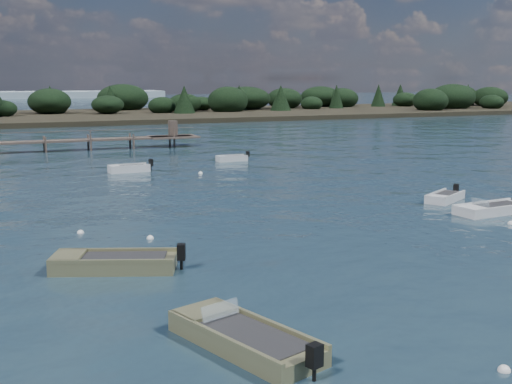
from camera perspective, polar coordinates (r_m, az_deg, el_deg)
name	(u,v)px	position (r m, az deg, el deg)	size (l,w,h in m)	color
ground	(114,138)	(79.12, -12.55, 4.70)	(400.00, 400.00, 0.00)	#142530
dinghy_mid_grey	(114,266)	(24.72, -12.48, -6.40)	(4.96, 3.26, 1.25)	#6F6D4A
dinghy_extra_a	(445,199)	(39.09, 16.45, -0.57)	(3.38, 2.65, 0.99)	silver
tender_far_grey_b	(232,159)	(55.66, -2.16, 2.91)	(2.95, 1.06, 1.01)	silver
dinghy_near_olive	(244,341)	(17.54, -1.07, -13.15)	(3.09, 5.10, 1.23)	#6F6D4A
dinghy_mid_white_a	(492,211)	(36.34, 20.27, -1.56)	(4.66, 1.92, 1.08)	silver
tender_far_white	(129,170)	(50.01, -11.21, 1.93)	(3.44, 1.38, 1.17)	silver
buoy_a	(504,371)	(17.41, 21.18, -14.62)	(0.32, 0.32, 0.32)	white
buoy_b	(511,224)	(34.01, 21.71, -2.66)	(0.32, 0.32, 0.32)	white
buoy_c	(150,239)	(29.13, -9.39, -4.12)	(0.32, 0.32, 0.32)	white
buoy_e	(200,174)	(48.53, -4.96, 1.65)	(0.32, 0.32, 0.32)	white
buoy_extra_a	(81,233)	(30.88, -15.33, -3.54)	(0.32, 0.32, 0.32)	white
far_headland	(204,105)	(124.03, -4.62, 7.68)	(190.00, 40.00, 5.80)	black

